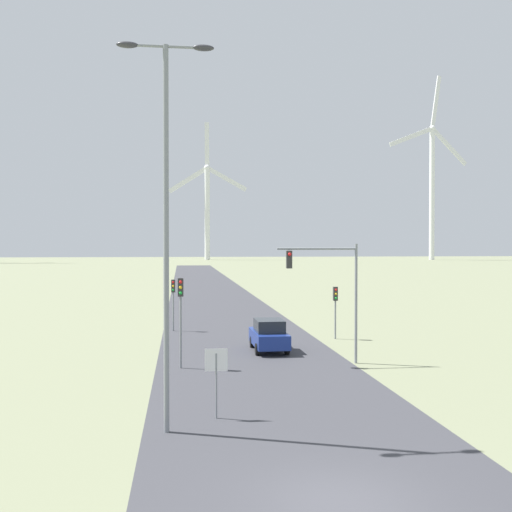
# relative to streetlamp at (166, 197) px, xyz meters

# --- Properties ---
(ground_plane) EXTENTS (600.00, 600.00, 0.00)m
(ground_plane) POSITION_rel_streetlamp_xyz_m (4.22, -5.83, -7.63)
(ground_plane) COLOR #757A5B
(road_surface) EXTENTS (10.00, 240.00, 0.01)m
(road_surface) POSITION_rel_streetlamp_xyz_m (4.22, 42.17, -7.63)
(road_surface) COLOR #38383D
(road_surface) RESTS_ON ground
(streetlamp) EXTENTS (3.12, 0.32, 12.59)m
(streetlamp) POSITION_rel_streetlamp_xyz_m (0.00, 0.00, 0.00)
(streetlamp) COLOR gray
(streetlamp) RESTS_ON ground
(stop_sign_near) EXTENTS (0.81, 0.07, 2.47)m
(stop_sign_near) POSITION_rel_streetlamp_xyz_m (1.69, 1.34, -5.91)
(stop_sign_near) COLOR gray
(stop_sign_near) RESTS_ON ground
(traffic_light_post_near_left) EXTENTS (0.28, 0.33, 4.46)m
(traffic_light_post_near_left) POSITION_rel_streetlamp_xyz_m (0.45, 10.14, -4.38)
(traffic_light_post_near_left) COLOR gray
(traffic_light_post_near_left) RESTS_ON ground
(traffic_light_post_near_right) EXTENTS (0.28, 0.34, 3.39)m
(traffic_light_post_near_right) POSITION_rel_streetlamp_xyz_m (10.41, 18.20, -5.14)
(traffic_light_post_near_right) COLOR gray
(traffic_light_post_near_right) RESTS_ON ground
(traffic_light_post_mid_left) EXTENTS (0.28, 0.34, 3.65)m
(traffic_light_post_mid_left) POSITION_rel_streetlamp_xyz_m (-0.08, 23.18, -4.95)
(traffic_light_post_mid_left) COLOR gray
(traffic_light_post_mid_left) RESTS_ON ground
(traffic_light_mast_overhead) EXTENTS (4.19, 0.35, 6.16)m
(traffic_light_mast_overhead) POSITION_rel_streetlamp_xyz_m (8.01, 10.28, -3.28)
(traffic_light_mast_overhead) COLOR gray
(traffic_light_mast_overhead) RESTS_ON ground
(car_approaching) EXTENTS (1.88, 4.13, 1.83)m
(car_approaching) POSITION_rel_streetlamp_xyz_m (5.49, 14.37, -6.72)
(car_approaching) COLOR navy
(car_approaching) RESTS_ON ground
(wind_turbine_left) EXTENTS (32.51, 9.73, 57.40)m
(wind_turbine_left) POSITION_rel_streetlamp_xyz_m (11.42, 231.48, 16.69)
(wind_turbine_left) COLOR white
(wind_turbine_left) RESTS_ON ground
(wind_turbine_center) EXTENTS (38.11, 10.21, 77.21)m
(wind_turbine_center) POSITION_rel_streetlamp_xyz_m (104.89, 219.99, 25.97)
(wind_turbine_center) COLOR white
(wind_turbine_center) RESTS_ON ground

